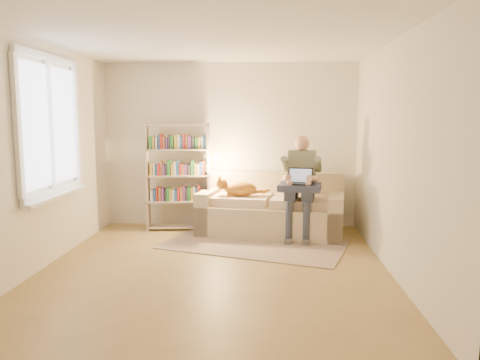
# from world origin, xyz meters

# --- Properties ---
(floor) EXTENTS (4.50, 4.50, 0.00)m
(floor) POSITION_xyz_m (0.00, 0.00, 0.00)
(floor) COLOR olive
(floor) RESTS_ON ground
(ceiling) EXTENTS (4.00, 4.50, 0.02)m
(ceiling) POSITION_xyz_m (0.00, 0.00, 2.60)
(ceiling) COLOR white
(ceiling) RESTS_ON wall_back
(wall_left) EXTENTS (0.02, 4.50, 2.60)m
(wall_left) POSITION_xyz_m (-2.00, 0.00, 1.30)
(wall_left) COLOR silver
(wall_left) RESTS_ON floor
(wall_right) EXTENTS (0.02, 4.50, 2.60)m
(wall_right) POSITION_xyz_m (2.00, 0.00, 1.30)
(wall_right) COLOR silver
(wall_right) RESTS_ON floor
(wall_back) EXTENTS (4.00, 0.02, 2.60)m
(wall_back) POSITION_xyz_m (0.00, 2.25, 1.30)
(wall_back) COLOR silver
(wall_back) RESTS_ON floor
(wall_front) EXTENTS (4.00, 0.02, 2.60)m
(wall_front) POSITION_xyz_m (0.00, -2.25, 1.30)
(wall_front) COLOR silver
(wall_front) RESTS_ON floor
(window) EXTENTS (0.12, 1.52, 1.69)m
(window) POSITION_xyz_m (-1.95, 0.20, 1.38)
(window) COLOR white
(window) RESTS_ON wall_left
(sofa) EXTENTS (2.26, 1.29, 0.91)m
(sofa) POSITION_xyz_m (0.67, 1.74, 0.33)
(sofa) COLOR #C2AE89
(sofa) RESTS_ON floor
(person) EXTENTS (0.49, 0.69, 1.48)m
(person) POSITION_xyz_m (1.08, 1.52, 0.84)
(person) COLOR slate
(person) RESTS_ON sofa
(cat) EXTENTS (0.75, 0.33, 0.27)m
(cat) POSITION_xyz_m (0.13, 1.69, 0.69)
(cat) COLOR orange
(cat) RESTS_ON sofa
(blanket) EXTENTS (0.65, 0.57, 0.09)m
(blanket) POSITION_xyz_m (1.06, 1.38, 0.76)
(blanket) COLOR #272D45
(blanket) RESTS_ON person
(laptop) EXTENTS (0.39, 0.35, 0.28)m
(laptop) POSITION_xyz_m (1.06, 1.39, 0.87)
(laptop) COLOR black
(laptop) RESTS_ON blanket
(bookshelf) EXTENTS (1.12, 0.35, 1.66)m
(bookshelf) POSITION_xyz_m (-0.78, 1.90, 0.92)
(bookshelf) COLOR tan
(bookshelf) RESTS_ON floor
(rug) EXTENTS (2.75, 2.11, 0.01)m
(rug) POSITION_xyz_m (0.44, 1.09, 0.01)
(rug) COLOR gray
(rug) RESTS_ON floor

